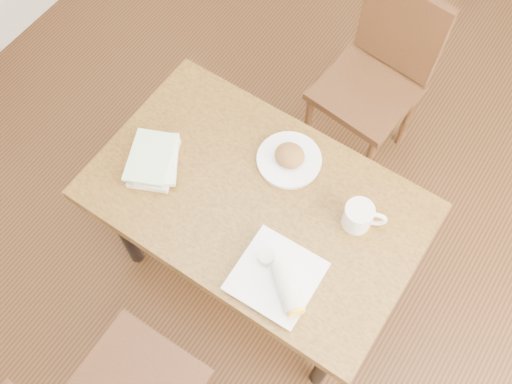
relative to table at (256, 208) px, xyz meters
The scene contains 8 objects.
ground 0.67m from the table, ahead, with size 4.00×5.00×0.01m, color #472814.
room_walls 0.97m from the table, ahead, with size 4.02×5.02×2.80m.
table is the anchor object (origin of this frame).
chair_far 0.95m from the table, 86.92° to the left, with size 0.46×0.46×0.95m.
plate_scone 0.23m from the table, 84.91° to the left, with size 0.25×0.25×0.08m.
coffee_mug 0.40m from the table, 18.86° to the left, with size 0.15×0.11×0.11m.
plate_burrito 0.35m from the table, 42.13° to the right, with size 0.29×0.28×0.09m.
book_stack 0.42m from the table, 166.82° to the right, with size 0.26×0.28×0.06m.
Camera 1 is at (0.52, -0.77, 2.62)m, focal length 40.00 mm.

